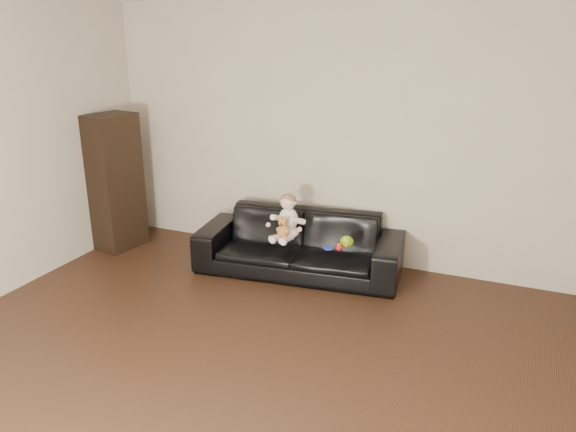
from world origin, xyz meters
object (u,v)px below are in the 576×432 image
at_px(teddy_bear, 283,228).
at_px(toy_rattle, 339,248).
at_px(cabinet, 115,182).
at_px(baby, 288,219).
at_px(sofa, 299,244).
at_px(toy_blue_disc, 328,248).
at_px(toy_green, 347,242).

height_order(teddy_bear, toy_rattle, teddy_bear).
distance_m(cabinet, baby, 2.03).
distance_m(sofa, cabinet, 2.15).
distance_m(sofa, baby, 0.32).
bearing_deg(toy_rattle, teddy_bear, -179.14).
relative_size(baby, teddy_bear, 2.18).
height_order(cabinet, baby, cabinet).
distance_m(teddy_bear, toy_blue_disc, 0.48).
bearing_deg(teddy_bear, cabinet, -154.13).
xyz_separation_m(cabinet, toy_green, (2.63, 0.03, -0.30)).
bearing_deg(cabinet, sofa, 13.71).
height_order(toy_rattle, toy_blue_disc, toy_rattle).
xyz_separation_m(teddy_bear, toy_blue_disc, (0.45, 0.02, -0.15)).
bearing_deg(cabinet, baby, 10.78).
relative_size(sofa, toy_rattle, 30.72).
relative_size(cabinet, teddy_bear, 7.33).
xyz_separation_m(toy_green, toy_rattle, (-0.03, -0.12, -0.02)).
bearing_deg(cabinet, toy_green, 10.45).
relative_size(cabinet, toy_green, 9.76).
xyz_separation_m(toy_rattle, toy_blue_disc, (-0.11, 0.01, -0.03)).
height_order(cabinet, toy_green, cabinet).
bearing_deg(toy_rattle, sofa, 154.49).
height_order(baby, toy_green, baby).
relative_size(toy_green, toy_rattle, 2.31).
distance_m(baby, toy_blue_disc, 0.51).
distance_m(toy_rattle, toy_blue_disc, 0.11).
xyz_separation_m(teddy_bear, toy_green, (0.59, 0.13, -0.10)).
bearing_deg(baby, toy_blue_disc, 4.51).
relative_size(baby, toy_rattle, 6.71).
xyz_separation_m(sofa, toy_blue_disc, (0.38, -0.22, 0.10)).
bearing_deg(sofa, baby, -132.66).
distance_m(sofa, teddy_bear, 0.35).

